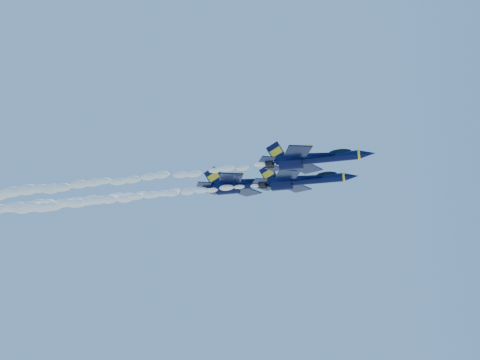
# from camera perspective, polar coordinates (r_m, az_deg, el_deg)

# --- Properties ---
(jet_lead) EXTENTS (15.35, 12.59, 5.70)m
(jet_lead) POSITION_cam_1_polar(r_m,az_deg,el_deg) (67.18, 8.77, 2.56)
(jet_lead) COLOR black
(smoke_trail_jet_lead) EXTENTS (52.34, 1.96, 1.76)m
(smoke_trail_jet_lead) POSITION_cam_1_polar(r_m,az_deg,el_deg) (78.29, -15.60, -0.20)
(smoke_trail_jet_lead) COLOR white
(jet_second) EXTENTS (16.86, 13.83, 6.27)m
(jet_second) POSITION_cam_1_polar(r_m,az_deg,el_deg) (80.09, 7.46, -0.05)
(jet_second) COLOR black
(smoke_trail_jet_second) EXTENTS (52.34, 2.15, 1.93)m
(smoke_trail_jet_second) POSITION_cam_1_polar(r_m,az_deg,el_deg) (91.30, -13.63, -2.14)
(smoke_trail_jet_second) COLOR white
(jet_third) EXTENTS (19.24, 15.78, 7.15)m
(jet_third) POSITION_cam_1_polar(r_m,az_deg,el_deg) (85.59, 0.93, -0.49)
(jet_third) COLOR black
(smoke_trail_jet_third) EXTENTS (52.34, 2.45, 2.21)m
(smoke_trail_jet_third) POSITION_cam_1_polar(r_m,az_deg,el_deg) (100.27, -18.31, -2.39)
(smoke_trail_jet_third) COLOR white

